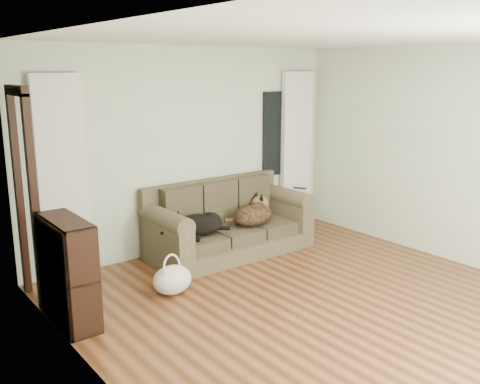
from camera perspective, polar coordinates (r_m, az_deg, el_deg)
floor at (r=5.44m, az=9.52°, el=-12.42°), size 5.00×5.00×0.00m
ceiling at (r=4.92m, az=10.71°, el=16.06°), size 5.00×5.00×0.00m
wall_back at (r=6.93m, az=-5.33°, el=4.54°), size 4.50×0.04×2.60m
wall_left at (r=3.73m, az=-14.10°, el=-3.33°), size 0.04×5.00×2.60m
wall_right at (r=6.83m, az=23.01°, el=3.42°), size 0.04×5.00×2.60m
curtain_left at (r=6.16m, az=-18.40°, el=1.41°), size 0.55×0.08×2.25m
curtain_right at (r=7.98m, az=6.03°, el=4.58°), size 0.55×0.08×2.25m
window_pane at (r=7.75m, az=3.92°, el=6.23°), size 0.50×0.03×1.20m
door_casing at (r=5.69m, az=-21.82°, el=-0.83°), size 0.07×0.60×2.10m
sofa at (r=6.82m, az=-1.05°, el=-2.86°), size 2.08×0.90×0.85m
dog_black_lab at (r=6.47m, az=-4.71°, el=-3.51°), size 0.72×0.59×0.26m
dog_shepherd at (r=6.93m, az=1.44°, el=-2.26°), size 0.72×0.58×0.28m
tv_remote at (r=7.31m, az=6.38°, el=0.42°), size 0.12×0.16×0.02m
tote_bag at (r=5.73m, az=-7.24°, el=-9.24°), size 0.45×0.36×0.31m
bookshelf at (r=5.21m, az=-17.87°, el=-8.11°), size 0.40×0.83×1.00m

